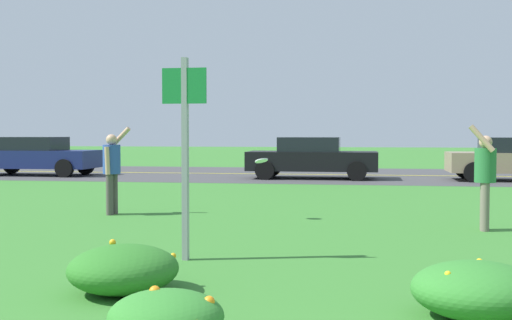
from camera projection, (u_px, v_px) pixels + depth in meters
ground_plane at (314, 211)px, 12.93m from camera, size 120.00×120.00×0.00m
highway_strip at (336, 175)px, 24.13m from camera, size 120.00×9.36×0.01m
highway_center_stripe at (336, 175)px, 24.13m from camera, size 120.00×0.16×0.00m
daylily_clump_mid_right at (123, 269)px, 6.29m from camera, size 1.10×1.12×0.51m
daylily_clump_mid_center at (478, 290)px, 5.41m from camera, size 1.13×1.06×0.49m
daylily_clump_mid_left at (166, 316)px, 4.81m from camera, size 0.89×0.86×0.41m
sign_post_near_path at (185, 138)px, 7.86m from camera, size 0.56×0.10×2.53m
person_thrower_blue_shirt at (112, 166)px, 12.32m from camera, size 0.50×0.51×1.72m
person_catcher_green_shirt at (485, 174)px, 10.29m from camera, size 0.48×0.51×1.73m
frisbee_white at (261, 161)px, 11.58m from camera, size 0.25×0.24×0.14m
car_navy_leftmost at (36, 156)px, 23.83m from camera, size 4.50×2.00×1.45m
car_black_center_left at (312, 157)px, 22.15m from camera, size 4.50×2.00×1.45m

